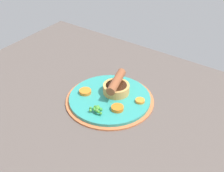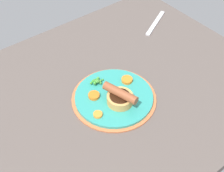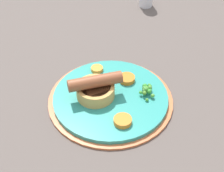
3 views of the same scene
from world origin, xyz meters
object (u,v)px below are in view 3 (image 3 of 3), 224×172
(sausage_pudding, at_px, (95,88))
(pea_pile, at_px, (147,89))
(carrot_slice_1, at_px, (97,69))
(carrot_slice_0, at_px, (127,79))
(dinner_plate, at_px, (111,99))
(carrot_slice_2, at_px, (123,121))

(sausage_pudding, height_order, pea_pile, sausage_pudding)
(pea_pile, relative_size, carrot_slice_1, 1.77)
(pea_pile, xyz_separation_m, carrot_slice_0, (-0.04, -0.04, -0.01))
(dinner_plate, height_order, sausage_pudding, sausage_pudding)
(sausage_pudding, relative_size, pea_pile, 2.39)
(sausage_pudding, bearing_deg, carrot_slice_1, 74.03)
(sausage_pudding, xyz_separation_m, pea_pile, (-0.01, 0.11, -0.01))
(carrot_slice_1, bearing_deg, carrot_slice_0, 63.28)
(dinner_plate, height_order, carrot_slice_1, carrot_slice_1)
(pea_pile, distance_m, carrot_slice_0, 0.06)
(dinner_plate, bearing_deg, carrot_slice_1, -159.03)
(carrot_slice_1, bearing_deg, pea_pile, 55.63)
(carrot_slice_2, bearing_deg, carrot_slice_1, -159.87)
(carrot_slice_1, bearing_deg, sausage_pudding, 0.82)
(carrot_slice_0, bearing_deg, pea_pile, 45.56)
(carrot_slice_1, bearing_deg, dinner_plate, 20.97)
(pea_pile, relative_size, carrot_slice_2, 1.33)
(sausage_pudding, relative_size, carrot_slice_2, 3.19)
(sausage_pudding, distance_m, carrot_slice_1, 0.08)
(carrot_slice_0, bearing_deg, carrot_slice_2, -4.26)
(dinner_plate, bearing_deg, pea_pile, 98.38)
(dinner_plate, bearing_deg, carrot_slice_2, 19.15)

